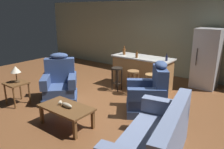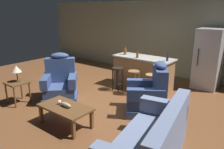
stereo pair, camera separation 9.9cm
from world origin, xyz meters
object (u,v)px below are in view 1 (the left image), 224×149
bar_stool_middle (133,78)px  bottle_tall_green (137,55)px  table_lamp (16,70)px  couch (154,143)px  recliner_near_lamp (60,84)px  bar_stool_left (117,75)px  kitchen_island (142,72)px  bottle_short_amber (124,51)px  end_table (17,86)px  bar_stool_right (151,82)px  refrigerator (206,59)px  coffee_table (66,109)px  recliner_near_island (149,95)px  fish_figurine (66,105)px  bottle_wine_dark (167,58)px

bar_stool_middle → bottle_tall_green: (-0.16, 0.42, 0.56)m
table_lamp → bar_stool_middle: 3.00m
couch → recliner_near_lamp: recliner_near_lamp is taller
bar_stool_left → bar_stool_middle: bearing=0.0°
recliner_near_lamp → bottle_tall_green: recliner_near_lamp is taller
kitchen_island → bottle_short_amber: 0.84m
couch → kitchen_island: kitchen_island is taller
end_table → table_lamp: 0.41m
bar_stool_right → end_table: bearing=-137.5°
table_lamp → bar_stool_middle: table_lamp is taller
end_table → refrigerator: refrigerator is taller
couch → coffee_table: bearing=-8.8°
bar_stool_middle → bar_stool_right: same height
recliner_near_lamp → bottle_short_amber: bottle_short_amber is taller
recliner_near_lamp → kitchen_island: (1.23, 2.08, 0.06)m
bottle_tall_green → kitchen_island: bearing=71.0°
recliner_near_island → bar_stool_left: 1.59m
refrigerator → bottle_short_amber: size_ratio=6.66×
kitchen_island → recliner_near_island: bearing=-54.5°
bottle_short_amber → bar_stool_right: bearing=-24.9°
kitchen_island → bottle_tall_green: bearing=-109.0°
recliner_near_lamp → table_lamp: size_ratio=2.93×
bottle_short_amber → end_table: bearing=-113.5°
bottle_tall_green → bar_stool_left: bearing=-132.9°
recliner_near_island → table_lamp: recliner_near_island is taller
recliner_near_island → refrigerator: refrigerator is taller
coffee_table → bottle_short_amber: size_ratio=4.16×
bottle_short_amber → bar_stool_left: bearing=-75.3°
fish_figurine → couch: 1.91m
table_lamp → recliner_near_lamp: bearing=51.9°
kitchen_island → refrigerator: 1.95m
fish_figurine → end_table: size_ratio=0.61×
recliner_near_island → bar_stool_middle: recliner_near_island is taller
coffee_table → bottle_tall_green: bottle_tall_green is taller
bar_stool_left → bottle_wine_dark: size_ratio=3.31×
recliner_near_lamp → bar_stool_right: recliner_near_lamp is taller
fish_figurine → recliner_near_lamp: 1.44m
bottle_wine_dark → bar_stool_left: bearing=-156.1°
coffee_table → bottle_wine_dark: bearing=73.6°
couch → recliner_near_island: size_ratio=1.68×
end_table → fish_figurine: bearing=-0.2°
coffee_table → bottle_short_amber: bearing=101.0°
coffee_table → recliner_near_lamp: recliner_near_lamp is taller
table_lamp → bottle_tall_green: size_ratio=1.95×
refrigerator → bottle_wine_dark: size_ratio=8.57×
bar_stool_left → bottle_tall_green: (0.39, 0.42, 0.56)m
bottle_wine_dark → table_lamp: bearing=-133.2°
couch → bottle_tall_green: 3.34m
coffee_table → kitchen_island: kitchen_island is taller
end_table → bar_stool_left: size_ratio=0.82×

